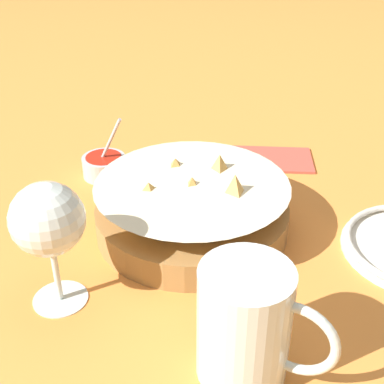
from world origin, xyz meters
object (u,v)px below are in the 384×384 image
Objects in this scene: food_basket at (192,208)px; beer_mug at (246,328)px; sauce_cup at (104,165)px; wine_glass at (48,223)px.

food_basket is 0.24m from beer_mug.
sauce_cup is (-0.19, 0.07, -0.01)m from food_basket.
sauce_cup is 0.42m from beer_mug.
wine_glass is 1.13× the size of beer_mug.
sauce_cup is 0.79× the size of beer_mug.
sauce_cup is at bearing 114.27° from wine_glass.
wine_glass is at bearing -110.74° from food_basket.
food_basket is 0.20m from sauce_cup.
sauce_cup is 0.29m from wine_glass.
wine_glass reaches higher than sauce_cup.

